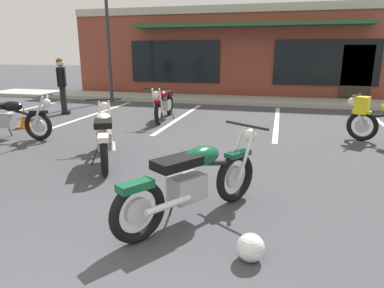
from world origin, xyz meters
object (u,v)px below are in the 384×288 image
Objects in this scene: motorcycle_black_cruiser at (164,103)px; parking_lot_lamp_post at (105,11)px; person_near_building at (62,83)px; motorcycle_foreground_classic at (194,180)px; motorcycle_silver_naked at (9,118)px; helmet_on_pavement at (250,247)px; motorcycle_blue_standard at (105,135)px; traffic_cone at (25,117)px.

motorcycle_black_cruiser is 5.08m from parking_lot_lamp_post.
motorcycle_foreground_classic is at bearing -45.79° from person_near_building.
motorcycle_foreground_classic is at bearing -28.72° from motorcycle_silver_naked.
motorcycle_black_cruiser is 8.10× the size of helmet_on_pavement.
motorcycle_blue_standard is 1.15× the size of person_near_building.
motorcycle_foreground_classic is 10.37m from parking_lot_lamp_post.
motorcycle_blue_standard is (-2.01, 1.69, 0.00)m from motorcycle_foreground_classic.
motorcycle_black_cruiser is 3.58m from traffic_cone.
traffic_cone is at bearing 148.78° from motorcycle_blue_standard.
parking_lot_lamp_post is at bearing 116.65° from motorcycle_blue_standard.
motorcycle_black_cruiser is at bearing 93.56° from motorcycle_blue_standard.
helmet_on_pavement is 11.36m from parking_lot_lamp_post.
traffic_cone is (0.22, -1.98, -0.69)m from person_near_building.
motorcycle_foreground_classic is at bearing 135.89° from helmet_on_pavement.
helmet_on_pavement is (6.21, -6.34, -0.82)m from person_near_building.
motorcycle_foreground_classic reaches higher than traffic_cone.
motorcycle_black_cruiser is at bearing -42.48° from parking_lot_lamp_post.
motorcycle_blue_standard reaches higher than helmet_on_pavement.
motorcycle_black_cruiser is at bearing 31.32° from traffic_cone.
motorcycle_blue_standard is at bearing -18.50° from motorcycle_silver_naked.
person_near_building is 2.11m from traffic_cone.
helmet_on_pavement is at bearing -56.24° from parking_lot_lamp_post.
motorcycle_foreground_classic is 1.02m from helmet_on_pavement.
motorcycle_silver_naked is 3.98× the size of traffic_cone.
motorcycle_black_cruiser and motorcycle_blue_standard have the same top height.
parking_lot_lamp_post is at bearing 87.16° from person_near_building.
motorcycle_black_cruiser is 3.97× the size of traffic_cone.
person_near_building is at bearing 134.21° from motorcycle_foreground_classic.
motorcycle_blue_standard is 3.85m from traffic_cone.
motorcycle_blue_standard reaches higher than traffic_cone.
motorcycle_foreground_classic reaches higher than helmet_on_pavement.
helmet_on_pavement is at bearing -44.11° from motorcycle_foreground_classic.
traffic_cone is 0.11× the size of parking_lot_lamp_post.
motorcycle_blue_standard is 5.32m from person_near_building.
motorcycle_blue_standard is at bearing -31.22° from traffic_cone.
motorcycle_foreground_classic and motorcycle_blue_standard have the same top height.
motorcycle_black_cruiser is 0.42× the size of parking_lot_lamp_post.
person_near_building reaches higher than motorcycle_silver_naked.
motorcycle_silver_naked is 2.94m from motorcycle_blue_standard.
motorcycle_silver_naked is at bearing -131.12° from motorcycle_black_cruiser.
person_near_building is (-0.72, 3.04, 0.49)m from motorcycle_silver_naked.
parking_lot_lamp_post is at bearing 122.59° from motorcycle_foreground_classic.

